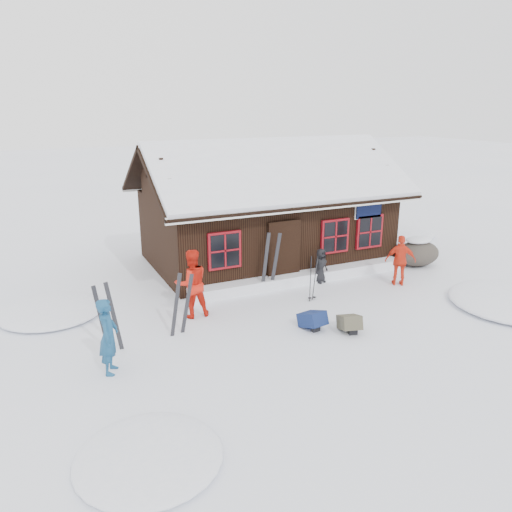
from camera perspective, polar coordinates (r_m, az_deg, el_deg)
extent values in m
plane|color=white|center=(13.67, 4.65, -6.84)|extent=(120.00, 120.00, 0.00)
cube|color=black|center=(18.13, 1.03, 3.39)|extent=(8.00, 5.00, 2.50)
cube|color=black|center=(16.46, 3.37, 9.42)|extent=(8.90, 3.14, 1.88)
cube|color=black|center=(19.08, -0.92, 10.48)|extent=(8.90, 3.14, 1.88)
cube|color=white|center=(16.44, 3.38, 9.90)|extent=(8.72, 3.07, 1.86)
cube|color=white|center=(19.07, -0.93, 10.90)|extent=(8.72, 3.07, 1.86)
cube|color=white|center=(17.67, 1.08, 12.80)|extent=(8.81, 0.22, 0.14)
cube|color=silver|center=(15.34, 5.95, 5.51)|extent=(8.90, 0.10, 0.20)
cube|color=black|center=(15.74, 3.17, 0.32)|extent=(1.00, 0.10, 2.00)
cube|color=black|center=(17.16, 12.77, 5.27)|extent=(1.00, 0.06, 0.60)
cube|color=maroon|center=(14.83, -3.62, 0.66)|extent=(1.04, 0.10, 1.14)
cube|color=black|center=(14.79, -3.56, 0.62)|extent=(0.90, 0.04, 1.00)
cube|color=maroon|center=(16.60, 8.99, 2.26)|extent=(1.04, 0.10, 1.14)
cube|color=black|center=(16.57, 9.07, 2.23)|extent=(0.90, 0.04, 1.00)
cube|color=maroon|center=(17.41, 12.82, 2.73)|extent=(1.04, 0.10, 1.14)
cube|color=black|center=(17.38, 12.90, 2.70)|extent=(0.90, 0.04, 1.00)
cube|color=white|center=(16.12, 5.34, -2.42)|extent=(7.60, 0.60, 0.35)
ellipsoid|color=white|center=(14.87, -22.29, -6.11)|extent=(2.80, 2.80, 0.34)
ellipsoid|color=white|center=(8.85, -12.09, -21.93)|extent=(2.40, 2.40, 0.29)
ellipsoid|color=white|center=(22.75, 14.73, 2.39)|extent=(4.00, 4.00, 0.48)
imported|color=navy|center=(11.04, -16.51, -8.78)|extent=(0.59, 0.72, 1.68)
imported|color=red|center=(13.39, -7.37, -3.13)|extent=(0.93, 0.73, 1.87)
imported|color=red|center=(16.28, 16.18, -0.50)|extent=(1.01, 0.84, 1.61)
imported|color=black|center=(16.06, 7.38, -1.10)|extent=(0.64, 0.52, 1.13)
ellipsoid|color=#464038|center=(18.56, 18.00, 0.29)|extent=(1.61, 1.20, 0.88)
ellipsoid|color=white|center=(18.46, 18.11, 1.42)|extent=(1.01, 0.73, 0.22)
cube|color=black|center=(12.45, -9.14, -5.59)|extent=(0.40, 0.13, 1.63)
cube|color=black|center=(12.47, -7.89, -5.49)|extent=(0.35, 0.23, 1.63)
cube|color=black|center=(11.96, -17.26, -6.93)|extent=(0.32, 0.14, 1.72)
cube|color=black|center=(12.00, -15.92, -6.73)|extent=(0.32, 0.14, 1.72)
cube|color=black|center=(15.08, 1.07, -0.84)|extent=(0.37, 0.12, 1.88)
cube|color=black|center=(15.15, 2.22, -0.76)|extent=(0.32, 0.22, 1.88)
cylinder|color=black|center=(14.50, 6.24, -2.70)|extent=(0.10, 0.12, 1.38)
cylinder|color=black|center=(14.57, 6.74, -2.62)|extent=(0.10, 0.12, 1.38)
cube|color=#12214F|center=(12.90, 6.45, -7.54)|extent=(0.59, 0.72, 0.35)
cube|color=#484433|center=(12.87, 10.61, -7.81)|extent=(0.64, 0.74, 0.35)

